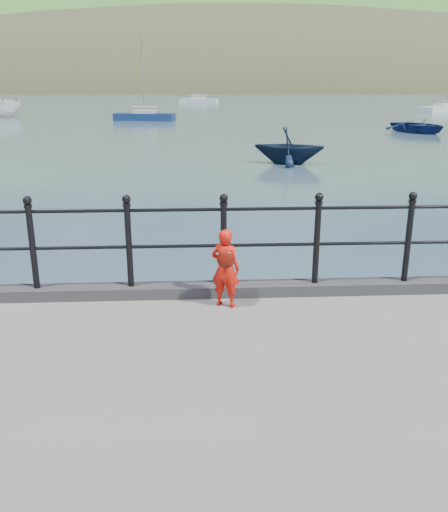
{
  "coord_description": "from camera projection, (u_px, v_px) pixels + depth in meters",
  "views": [
    {
      "loc": [
        0.25,
        -6.75,
        3.68
      ],
      "look_at": [
        0.6,
        -0.2,
        1.55
      ],
      "focal_mm": 38.0,
      "sensor_mm": 36.0,
      "label": 1
    }
  ],
  "objects": [
    {
      "name": "launch_blue",
      "position": [
        419.0,
        126.0,
        40.08
      ],
      "size": [
        4.98,
        5.72,
        0.99
      ],
      "primitive_type": "imported",
      "rotation": [
        0.0,
        0.0,
        0.39
      ],
      "color": "navy",
      "rests_on": "ground"
    },
    {
      "name": "far_shore",
      "position": [
        279.0,
        142.0,
        243.87
      ],
      "size": [
        830.0,
        200.0,
        156.0
      ],
      "color": "#333A21",
      "rests_on": "ground"
    },
    {
      "name": "sailboat_far",
      "position": [
        445.0,
        109.0,
        66.47
      ],
      "size": [
        8.01,
        6.03,
        11.23
      ],
      "rotation": [
        0.0,
        0.0,
        0.54
      ],
      "color": "silver",
      "rests_on": "ground"
    },
    {
      "name": "sailboat_deep",
      "position": [
        199.0,
        101.0,
        94.07
      ],
      "size": [
        6.93,
        3.75,
        9.75
      ],
      "rotation": [
        0.0,
        0.0,
        -0.28
      ],
      "color": "silver",
      "rests_on": "ground"
    },
    {
      "name": "ground",
      "position": [
        180.0,
        358.0,
        7.54
      ],
      "size": [
        600.0,
        600.0,
        0.0
      ],
      "primitive_type": "plane",
      "color": "#2D4251",
      "rests_on": "ground"
    },
    {
      "name": "child",
      "position": [
        225.0,
        268.0,
        6.61
      ],
      "size": [
        0.43,
        0.37,
        0.99
      ],
      "rotation": [
        0.0,
        0.0,
        2.72
      ],
      "color": "red",
      "rests_on": "quay"
    },
    {
      "name": "launch_white",
      "position": [
        5.0,
        108.0,
        56.47
      ],
      "size": [
        2.98,
        5.44,
        1.99
      ],
      "primitive_type": "imported",
      "rotation": [
        0.0,
        0.0,
        -0.21
      ],
      "color": "white",
      "rests_on": "ground"
    },
    {
      "name": "railing",
      "position": [
        176.0,
        235.0,
        6.83
      ],
      "size": [
        18.11,
        0.11,
        1.2
      ],
      "color": "black",
      "rests_on": "kerb"
    },
    {
      "name": "kerb",
      "position": [
        178.0,
        290.0,
        7.06
      ],
      "size": [
        60.0,
        0.3,
        0.15
      ],
      "primitive_type": "cube",
      "color": "#28282B",
      "rests_on": "quay"
    },
    {
      "name": "sailboat_port",
      "position": [
        145.0,
        117.0,
        52.09
      ],
      "size": [
        5.97,
        2.76,
        8.36
      ],
      "rotation": [
        0.0,
        0.0,
        -0.17
      ],
      "color": "navy",
      "rests_on": "ground"
    },
    {
      "name": "launch_navy",
      "position": [
        289.0,
        146.0,
        24.82
      ],
      "size": [
        3.8,
        3.51,
        1.67
      ],
      "primitive_type": "imported",
      "rotation": [
        0.0,
        0.0,
        1.29
      ],
      "color": "black",
      "rests_on": "ground"
    }
  ]
}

